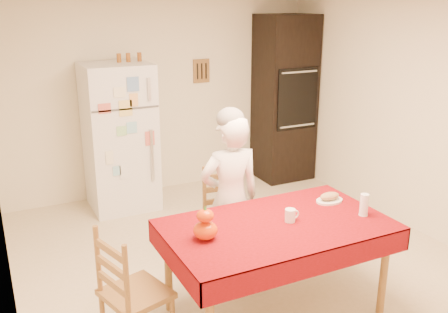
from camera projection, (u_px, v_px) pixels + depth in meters
floor at (245, 263)px, 4.70m from camera, size 4.50×4.50×0.00m
room_shell at (248, 93)px, 4.21m from camera, size 4.02×4.52×2.51m
refrigerator at (120, 137)px, 5.78m from camera, size 0.75×0.74×1.70m
oven_cabinet at (284, 99)px, 6.70m from camera, size 0.70×0.62×2.20m
dining_table at (277, 232)px, 3.77m from camera, size 1.70×1.00×0.76m
chair_far at (227, 214)px, 4.55m from camera, size 0.45×0.43×0.95m
chair_left at (128, 290)px, 3.35m from camera, size 0.50×0.51×0.95m
seated_woman at (230, 199)px, 4.26m from camera, size 0.57×0.40×1.49m
coffee_mug at (290, 215)px, 3.78m from camera, size 0.08×0.08×0.10m
pumpkin_lower at (205, 230)px, 3.50m from camera, size 0.17×0.17×0.13m
pumpkin_upper at (205, 216)px, 3.46m from camera, size 0.12×0.12×0.09m
wine_glass at (364, 205)px, 3.87m from camera, size 0.07×0.07×0.18m
bread_plate at (329, 201)px, 4.16m from camera, size 0.24×0.24×0.02m
bread_loaf at (330, 196)px, 4.15m from camera, size 0.18×0.10×0.06m
spice_jar_left at (119, 58)px, 5.58m from camera, size 0.05×0.05×0.10m
spice_jar_mid at (128, 57)px, 5.62m from camera, size 0.05×0.05×0.10m
spice_jar_right at (139, 57)px, 5.68m from camera, size 0.05×0.05×0.10m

